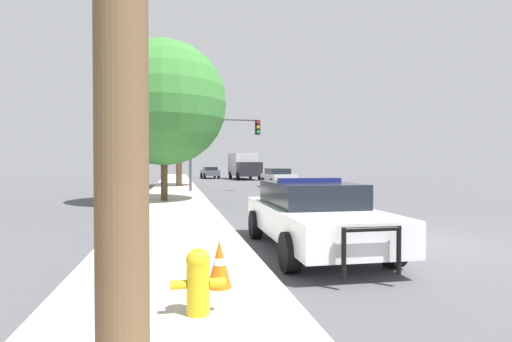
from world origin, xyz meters
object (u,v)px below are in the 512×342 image
at_px(tree_sidewalk_near, 164,103).
at_px(box_truck, 243,165).
at_px(fire_hydrant, 198,279).
at_px(tree_sidewalk_mid, 179,114).
at_px(traffic_light, 221,137).
at_px(traffic_cone, 219,264).
at_px(car_background_oncoming, 278,177).
at_px(car_background_distant, 210,172).
at_px(police_car, 312,214).

bearing_deg(tree_sidewalk_near, box_truck, 73.19).
xyz_separation_m(fire_hydrant, box_truck, (7.35, 40.58, 1.05)).
height_order(tree_sidewalk_near, tree_sidewalk_mid, tree_sidewalk_mid).
height_order(traffic_light, box_truck, traffic_light).
relative_size(traffic_light, traffic_cone, 7.04).
height_order(car_background_oncoming, tree_sidewalk_near, tree_sidewalk_near).
distance_m(car_background_oncoming, tree_sidewalk_mid, 8.74).
bearing_deg(car_background_distant, traffic_cone, -98.53).
distance_m(fire_hydrant, box_truck, 41.25).
bearing_deg(traffic_light, fire_hydrant, -97.10).
distance_m(tree_sidewalk_mid, traffic_cone, 25.31).
distance_m(car_background_distant, tree_sidewalk_near, 30.51).
relative_size(police_car, traffic_cone, 7.88).
bearing_deg(police_car, tree_sidewalk_near, -71.85).
bearing_deg(tree_sidewalk_mid, car_background_oncoming, -10.54).
relative_size(car_background_distant, box_truck, 0.60).
distance_m(box_truck, tree_sidewalk_near, 28.13).
distance_m(box_truck, tree_sidewalk_mid, 17.06).
xyz_separation_m(traffic_light, tree_sidewalk_near, (-3.22, -6.12, 1.09)).
bearing_deg(traffic_light, tree_sidewalk_near, -117.75).
distance_m(police_car, box_truck, 37.47).
bearing_deg(car_background_distant, box_truck, -45.49).
relative_size(fire_hydrant, traffic_cone, 1.13).
height_order(police_car, car_background_oncoming, police_car).
relative_size(police_car, car_background_distant, 1.06).
bearing_deg(car_background_oncoming, traffic_light, 42.08).
distance_m(fire_hydrant, car_background_oncoming, 25.40).
distance_m(traffic_light, box_truck, 21.30).
bearing_deg(box_truck, tree_sidewalk_mid, 61.89).
bearing_deg(traffic_light, box_truck, 76.74).
bearing_deg(traffic_cone, fire_hydrant, -110.36).
height_order(traffic_light, car_background_oncoming, traffic_light).
relative_size(traffic_light, car_background_oncoming, 1.07).
height_order(car_background_oncoming, box_truck, box_truck).
distance_m(fire_hydrant, tree_sidewalk_mid, 26.17).
height_order(police_car, tree_sidewalk_mid, tree_sidewalk_mid).
xyz_separation_m(car_background_oncoming, tree_sidewalk_near, (-7.97, -10.55, 3.70)).
bearing_deg(traffic_cone, tree_sidewalk_near, 94.75).
height_order(police_car, traffic_cone, police_car).
height_order(fire_hydrant, tree_sidewalk_near, tree_sidewalk_near).
bearing_deg(traffic_light, tree_sidewalk_mid, 113.36).
height_order(fire_hydrant, car_background_distant, car_background_distant).
xyz_separation_m(fire_hydrant, tree_sidewalk_near, (-0.74, 13.79, 3.95)).
bearing_deg(fire_hydrant, traffic_light, 82.90).
relative_size(police_car, fire_hydrant, 6.95).
relative_size(police_car, box_truck, 0.64).
height_order(fire_hydrant, traffic_light, traffic_light).
distance_m(traffic_light, tree_sidewalk_mid, 6.63).
distance_m(fire_hydrant, tree_sidewalk_near, 14.37).
bearing_deg(tree_sidewalk_near, car_background_distant, 81.40).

